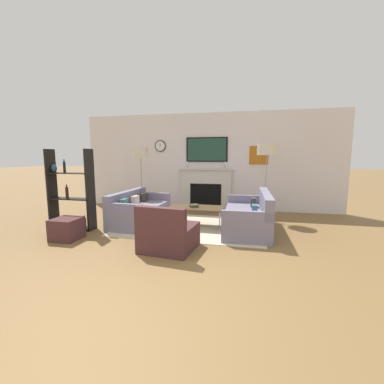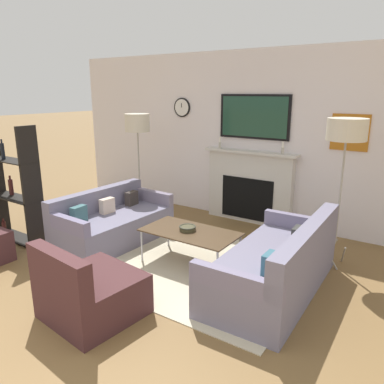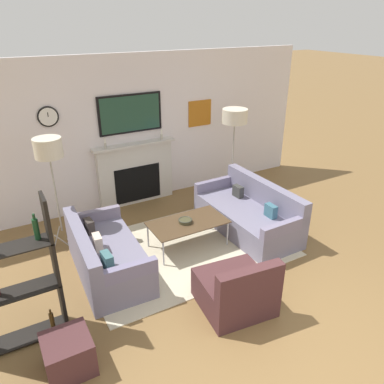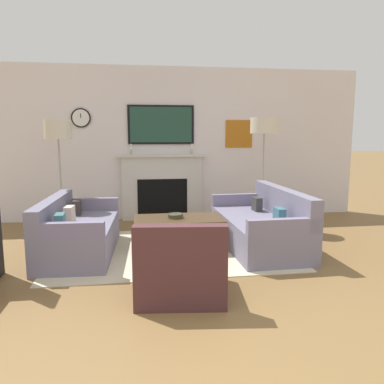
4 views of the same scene
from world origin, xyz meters
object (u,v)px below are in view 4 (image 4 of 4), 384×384
at_px(armchair, 180,270).
at_px(floor_lamp_left, 58,131).
at_px(coffee_table, 179,220).
at_px(floor_lamp_right, 264,127).
at_px(decorative_bowl, 175,215).
at_px(couch_left, 77,234).
at_px(couch_right, 261,227).

relative_size(armchair, floor_lamp_left, 0.51).
height_order(coffee_table, floor_lamp_right, floor_lamp_right).
bearing_deg(floor_lamp_right, coffee_table, -146.70).
xyz_separation_m(coffee_table, decorative_bowl, (-0.04, 0.01, 0.06)).
relative_size(couch_left, decorative_bowl, 8.02).
xyz_separation_m(couch_left, armchair, (1.16, -1.43, -0.02)).
bearing_deg(floor_lamp_right, floor_lamp_left, -180.00).
bearing_deg(decorative_bowl, couch_right, -2.11).
bearing_deg(floor_lamp_right, decorative_bowl, -147.61).
bearing_deg(couch_right, couch_left, 179.99).
height_order(couch_right, decorative_bowl, couch_right).
bearing_deg(couch_right, coffee_table, 178.17).
distance_m(coffee_table, floor_lamp_left, 2.26).
relative_size(decorative_bowl, floor_lamp_left, 0.12).
bearing_deg(decorative_bowl, armchair, -94.10).
relative_size(couch_right, floor_lamp_right, 1.06).
bearing_deg(coffee_table, decorative_bowl, 170.48).
bearing_deg(couch_right, floor_lamp_right, 70.61).
bearing_deg(floor_lamp_left, coffee_table, -30.27).
relative_size(armchair, decorative_bowl, 4.27).
relative_size(floor_lamp_left, floor_lamp_right, 0.97).
bearing_deg(decorative_bowl, floor_lamp_left, 149.27).
bearing_deg(armchair, couch_left, 128.90).
height_order(armchair, coffee_table, armchair).
xyz_separation_m(couch_right, armchair, (-1.27, -1.43, -0.02)).
bearing_deg(armchair, decorative_bowl, 85.90).
distance_m(couch_right, floor_lamp_right, 1.73).
distance_m(couch_left, couch_right, 2.43).
distance_m(armchair, decorative_bowl, 1.49).
xyz_separation_m(couch_left, decorative_bowl, (1.26, 0.04, 0.19)).
bearing_deg(decorative_bowl, floor_lamp_right, 32.39).
bearing_deg(floor_lamp_left, floor_lamp_right, 0.00).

